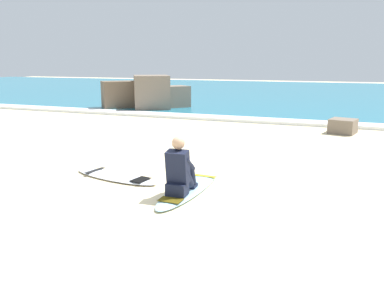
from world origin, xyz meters
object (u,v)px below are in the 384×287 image
at_px(surfer_seated, 180,171).
at_px(surfboard_spare_near, 116,176).
at_px(surfboard_main, 190,188).
at_px(shoreline_rock, 343,126).

xyz_separation_m(surfer_seated, surfboard_spare_near, (-1.55, 0.53, -0.40)).
bearing_deg(surfboard_main, surfer_seated, -92.86).
xyz_separation_m(surfboard_main, shoreline_rock, (2.40, 6.75, 0.19)).
height_order(surfboard_main, surfer_seated, surfer_seated).
xyz_separation_m(surfboard_spare_near, shoreline_rock, (3.97, 6.62, 0.19)).
bearing_deg(shoreline_rock, surfer_seated, -108.69).
height_order(surfer_seated, surfboard_spare_near, surfer_seated).
bearing_deg(surfboard_main, surfboard_spare_near, 175.23).
bearing_deg(surfboard_main, shoreline_rock, 70.45).
relative_size(surfer_seated, surfboard_spare_near, 0.48).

